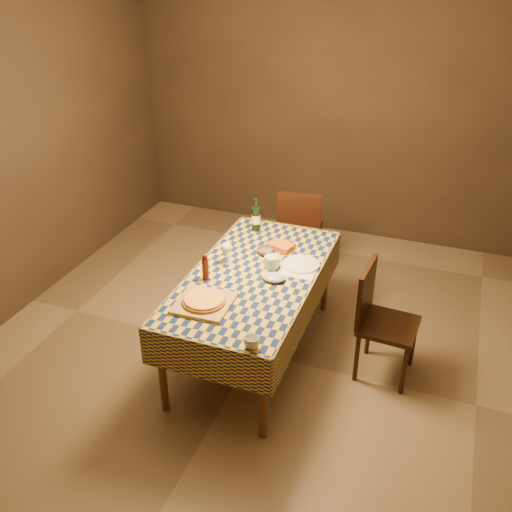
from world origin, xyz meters
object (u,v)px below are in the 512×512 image
pizza (204,300)px  chair_right (379,315)px  bowl (265,251)px  dining_table (254,282)px  white_plate (301,264)px  cutting_board (204,303)px  chair_far (300,227)px  wine_bottle (256,218)px

pizza → chair_right: 1.35m
bowl → pizza: bearing=-100.4°
dining_table → white_plate: 0.40m
cutting_board → chair_right: bearing=29.9°
pizza → chair_right: (1.14, 0.66, -0.29)m
cutting_board → chair_far: 1.92m
cutting_board → white_plate: 0.91m
chair_right → bowl: bearing=169.0°
wine_bottle → chair_far: wine_bottle is taller
cutting_board → pizza: pizza is taller
pizza → bowl: pizza is taller
pizza → chair_right: bearing=29.9°
dining_table → chair_far: size_ratio=1.98×
chair_far → chair_right: same height
chair_far → white_plate: bearing=-73.5°
white_plate → chair_right: (0.66, -0.11, -0.26)m
dining_table → cutting_board: bearing=-109.2°
dining_table → wine_bottle: bearing=109.1°
cutting_board → chair_right: (1.14, 0.66, -0.26)m
pizza → chair_far: size_ratio=0.37×
dining_table → wine_bottle: wine_bottle is taller
pizza → wine_bottle: size_ratio=1.13×
wine_bottle → chair_far: bearing=72.3°
bowl → cutting_board: bearing=-100.4°
bowl → white_plate: bowl is taller
cutting_board → pizza: bearing=180.0°
dining_table → chair_far: chair_far is taller
wine_bottle → chair_right: size_ratio=0.33×
white_plate → chair_far: (-0.33, 1.13, -0.26)m
bowl → white_plate: (0.33, -0.08, -0.01)m
wine_bottle → dining_table: bearing=-70.9°
dining_table → white_plate: (0.30, 0.25, 0.08)m
bowl → chair_far: (-0.01, 1.05, -0.27)m
pizza → chair_far: bearing=85.5°
dining_table → pizza: size_ratio=5.37×
dining_table → pizza: bearing=-109.2°
wine_bottle → chair_far: size_ratio=0.33×
pizza → wine_bottle: wine_bottle is taller
wine_bottle → chair_right: 1.38m
pizza → chair_far: chair_far is taller
dining_table → white_plate: bearing=39.7°
wine_bottle → chair_right: wine_bottle is taller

